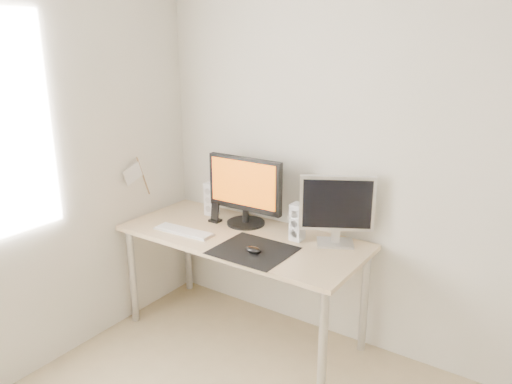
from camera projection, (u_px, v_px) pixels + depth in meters
The scene contains 11 objects.
wall_back at pixel (411, 165), 2.85m from camera, with size 3.50×3.50×0.00m, color white.
mousepad at pixel (253, 251), 2.97m from camera, with size 0.45×0.40×0.00m, color black.
mouse at pixel (253, 250), 2.93m from camera, with size 0.10×0.06×0.04m, color black.
desk at pixel (242, 246), 3.23m from camera, with size 1.60×0.70×0.73m.
main_monitor at pixel (245, 189), 3.31m from camera, with size 0.55×0.27×0.47m.
second_monitor at pixel (337, 207), 2.99m from camera, with size 0.41×0.25×0.43m.
speaker_left at pixel (212, 199), 3.54m from camera, with size 0.08×0.09×0.24m.
speaker_right at pixel (297, 222), 3.10m from camera, with size 0.08×0.09×0.24m.
keyboard at pixel (184, 231), 3.25m from camera, with size 0.43×0.14×0.02m.
phone_dock at pixel (215, 216), 3.43m from camera, with size 0.08×0.07×0.14m.
pennant at pixel (136, 174), 3.42m from camera, with size 0.01×0.23×0.29m.
Camera 1 is at (0.81, -1.04, 1.95)m, focal length 35.00 mm.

